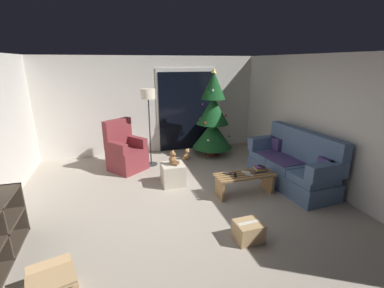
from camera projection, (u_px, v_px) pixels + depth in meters
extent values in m
plane|color=#9E9384|center=(181.00, 205.00, 4.59)|extent=(7.00, 7.00, 0.00)
cube|color=silver|center=(152.00, 105.00, 7.03)|extent=(5.72, 0.12, 2.50)
cube|color=silver|center=(329.00, 123.00, 5.00)|extent=(0.12, 6.00, 2.50)
cube|color=silver|center=(186.00, 110.00, 7.25)|extent=(1.60, 0.02, 2.20)
cube|color=black|center=(186.00, 112.00, 7.25)|extent=(1.50, 0.02, 2.10)
cube|color=slate|center=(289.00, 176.00, 5.31)|extent=(0.88, 1.94, 0.34)
cube|color=slate|center=(313.00, 178.00, 4.67)|extent=(0.72, 0.64, 0.14)
cube|color=slate|center=(289.00, 165.00, 5.23)|extent=(0.72, 0.64, 0.14)
cube|color=slate|center=(270.00, 155.00, 5.79)|extent=(0.72, 0.64, 0.14)
cube|color=slate|center=(305.00, 146.00, 5.23)|extent=(0.32, 1.91, 0.60)
cube|color=slate|center=(327.00, 172.00, 4.39)|extent=(0.77, 0.25, 0.28)
cube|color=slate|center=(265.00, 143.00, 5.96)|extent=(0.77, 0.25, 0.28)
cube|color=#47386B|center=(281.00, 158.00, 5.43)|extent=(0.66, 0.94, 0.02)
cube|color=#47386B|center=(326.00, 167.00, 4.60)|extent=(0.14, 0.33, 0.28)
cube|color=#47386B|center=(276.00, 144.00, 5.86)|extent=(0.14, 0.33, 0.28)
cube|color=#9E7547|center=(250.00, 179.00, 4.70)|extent=(1.10, 0.05, 0.04)
cube|color=#9E7547|center=(247.00, 177.00, 4.78)|extent=(1.10, 0.05, 0.04)
cube|color=#9E7547|center=(245.00, 175.00, 4.86)|extent=(1.10, 0.05, 0.04)
cube|color=#9E7547|center=(243.00, 173.00, 4.94)|extent=(1.10, 0.05, 0.04)
cube|color=#9E7547|center=(241.00, 171.00, 5.02)|extent=(1.10, 0.05, 0.04)
cube|color=#9E7547|center=(220.00, 188.00, 4.79)|extent=(0.05, 0.36, 0.36)
cube|color=#9E7547|center=(268.00, 182.00, 5.05)|extent=(0.05, 0.36, 0.36)
cube|color=black|center=(235.00, 175.00, 4.78)|extent=(0.10, 0.16, 0.02)
cube|color=#333338|center=(227.00, 174.00, 4.84)|extent=(0.15, 0.13, 0.02)
cube|color=#ADADB2|center=(249.00, 175.00, 4.79)|extent=(0.13, 0.15, 0.02)
cube|color=silver|center=(246.00, 172.00, 4.90)|extent=(0.14, 0.14, 0.02)
cube|color=#4C4C51|center=(260.00, 170.00, 4.96)|extent=(0.27, 0.19, 0.04)
cube|color=#B79333|center=(260.00, 169.00, 4.97)|extent=(0.19, 0.19, 0.03)
cube|color=#6B3D7A|center=(260.00, 167.00, 4.96)|extent=(0.20, 0.17, 0.03)
cube|color=black|center=(261.00, 166.00, 4.95)|extent=(0.10, 0.16, 0.01)
cylinder|color=#4C1E19|center=(212.00, 153.00, 7.03)|extent=(0.36, 0.36, 0.10)
cylinder|color=brown|center=(212.00, 149.00, 7.00)|extent=(0.08, 0.08, 0.12)
cone|color=#14471E|center=(212.00, 134.00, 6.88)|extent=(1.01, 1.01, 0.69)
cone|color=#14471E|center=(213.00, 110.00, 6.69)|extent=(0.80, 0.80, 0.69)
cone|color=#14471E|center=(214.00, 85.00, 6.51)|extent=(0.59, 0.59, 0.69)
sphere|color=white|center=(198.00, 124.00, 6.85)|extent=(0.06, 0.06, 0.06)
sphere|color=#1E8C33|center=(208.00, 92.00, 6.42)|extent=(0.06, 0.06, 0.06)
sphere|color=white|center=(213.00, 90.00, 6.37)|extent=(0.06, 0.06, 0.06)
sphere|color=#B233A5|center=(203.00, 104.00, 6.74)|extent=(0.06, 0.06, 0.06)
sphere|color=blue|center=(220.00, 92.00, 6.65)|extent=(0.06, 0.06, 0.06)
sphere|color=blue|center=(211.00, 109.00, 6.99)|extent=(0.06, 0.06, 0.06)
sphere|color=red|center=(226.00, 116.00, 6.78)|extent=(0.06, 0.06, 0.06)
sphere|color=#1E8C33|center=(229.00, 136.00, 7.03)|extent=(0.06, 0.06, 0.06)
sphere|color=red|center=(200.00, 119.00, 6.93)|extent=(0.06, 0.06, 0.06)
sphere|color=#1E8C33|center=(207.00, 90.00, 6.64)|extent=(0.06, 0.06, 0.06)
sphere|color=white|center=(208.00, 140.00, 6.47)|extent=(0.06, 0.06, 0.06)
sphere|color=red|center=(205.00, 123.00, 6.49)|extent=(0.06, 0.06, 0.06)
cone|color=#EAD14C|center=(214.00, 70.00, 6.41)|extent=(0.14, 0.14, 0.12)
cube|color=maroon|center=(128.00, 163.00, 6.04)|extent=(0.95, 0.95, 0.31)
cube|color=maroon|center=(127.00, 153.00, 5.97)|extent=(0.95, 0.95, 0.18)
cube|color=maroon|center=(118.00, 133.00, 6.00)|extent=(0.64, 0.54, 0.64)
cube|color=maroon|center=(137.00, 142.00, 6.12)|extent=(0.46, 0.55, 0.22)
cube|color=maroon|center=(117.00, 148.00, 5.69)|extent=(0.46, 0.55, 0.22)
cylinder|color=#2D2D30|center=(151.00, 164.00, 6.38)|extent=(0.28, 0.28, 0.02)
cylinder|color=#2D2D30|center=(150.00, 132.00, 6.15)|extent=(0.03, 0.03, 1.55)
cylinder|color=beige|center=(148.00, 94.00, 5.89)|extent=(0.32, 0.32, 0.22)
cube|color=#382D23|center=(9.00, 209.00, 3.75)|extent=(0.40, 0.04, 0.75)
cube|color=beige|center=(173.00, 174.00, 5.31)|extent=(0.44, 0.44, 0.42)
cylinder|color=brown|center=(176.00, 162.00, 5.26)|extent=(0.13, 0.11, 0.06)
cylinder|color=brown|center=(175.00, 164.00, 5.17)|extent=(0.13, 0.11, 0.06)
sphere|color=brown|center=(173.00, 160.00, 5.21)|extent=(0.15, 0.15, 0.15)
sphere|color=brown|center=(172.00, 154.00, 5.18)|extent=(0.11, 0.11, 0.11)
sphere|color=#A37A51|center=(175.00, 155.00, 5.17)|extent=(0.04, 0.04, 0.04)
sphere|color=brown|center=(173.00, 151.00, 5.20)|extent=(0.04, 0.04, 0.04)
sphere|color=brown|center=(172.00, 152.00, 5.13)|extent=(0.04, 0.04, 0.04)
sphere|color=brown|center=(175.00, 158.00, 5.27)|extent=(0.06, 0.06, 0.06)
sphere|color=brown|center=(172.00, 160.00, 5.14)|extent=(0.06, 0.06, 0.06)
cylinder|color=tan|center=(184.00, 158.00, 6.71)|extent=(0.11, 0.13, 0.06)
cylinder|color=tan|center=(187.00, 157.00, 6.78)|extent=(0.11, 0.13, 0.06)
sphere|color=tan|center=(187.00, 156.00, 6.69)|extent=(0.15, 0.15, 0.15)
sphere|color=tan|center=(187.00, 151.00, 6.65)|extent=(0.11, 0.11, 0.11)
sphere|color=tan|center=(186.00, 151.00, 6.69)|extent=(0.04, 0.04, 0.04)
sphere|color=tan|center=(186.00, 150.00, 6.61)|extent=(0.04, 0.04, 0.04)
sphere|color=tan|center=(188.00, 149.00, 6.66)|extent=(0.04, 0.04, 0.04)
sphere|color=tan|center=(185.00, 156.00, 6.65)|extent=(0.06, 0.06, 0.06)
sphere|color=tan|center=(189.00, 154.00, 6.75)|extent=(0.06, 0.06, 0.06)
cube|color=tan|center=(49.00, 264.00, 2.84)|extent=(0.45, 0.20, 0.06)
cube|color=tan|center=(248.00, 231.00, 3.66)|extent=(0.38, 0.33, 0.27)
cube|color=beige|center=(249.00, 223.00, 3.62)|extent=(0.33, 0.07, 0.00)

